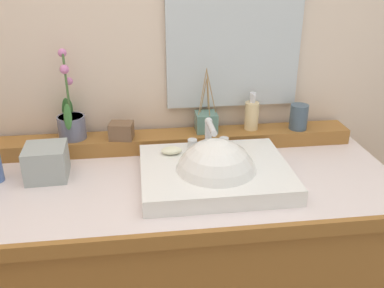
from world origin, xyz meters
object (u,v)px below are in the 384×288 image
object	(u,v)px
tumbler_cup	(299,117)
reed_diffuser	(206,121)
soap_dispenser	(252,115)
tissue_box	(46,162)
trinket_box	(121,131)
potted_plant	(71,121)
soap_bar	(172,151)
sink_basin	(215,177)

from	to	relation	value
tumbler_cup	reed_diffuser	size ratio (longest dim) A/B	0.40
tumbler_cup	reed_diffuser	bearing A→B (deg)	175.95
soap_dispenser	tissue_box	bearing A→B (deg)	-165.64
trinket_box	tissue_box	bearing A→B (deg)	-136.55
potted_plant	soap_dispenser	distance (m)	0.66
soap_bar	trinket_box	distance (m)	0.22
sink_basin	trinket_box	size ratio (longest dim) A/B	5.71
trinket_box	tissue_box	distance (m)	0.29
soap_bar	sink_basin	bearing A→B (deg)	-42.10
potted_plant	sink_basin	bearing A→B (deg)	-31.49
sink_basin	potted_plant	size ratio (longest dim) A/B	1.47
sink_basin	tissue_box	size ratio (longest dim) A/B	3.61
reed_diffuser	trinket_box	xyz separation A→B (m)	(-0.31, -0.03, -0.01)
potted_plant	tumbler_cup	world-z (taller)	potted_plant
tumbler_cup	tissue_box	size ratio (longest dim) A/B	0.73
soap_bar	reed_diffuser	bearing A→B (deg)	50.56
potted_plant	trinket_box	world-z (taller)	potted_plant
soap_bar	tumbler_cup	xyz separation A→B (m)	(0.50, 0.15, 0.04)
potted_plant	soap_dispenser	xyz separation A→B (m)	(0.66, -0.00, -0.01)
soap_dispenser	trinket_box	xyz separation A→B (m)	(-0.49, -0.03, -0.03)
potted_plant	tissue_box	xyz separation A→B (m)	(-0.06, -0.19, -0.07)
tumbler_cup	trinket_box	xyz separation A→B (m)	(-0.66, -0.01, -0.02)
potted_plant	reed_diffuser	world-z (taller)	potted_plant
potted_plant	reed_diffuser	xyz separation A→B (m)	(0.49, 0.00, -0.03)
sink_basin	trinket_box	xyz separation A→B (m)	(-0.30, 0.26, 0.07)
soap_dispenser	tissue_box	world-z (taller)	soap_dispenser
sink_basin	reed_diffuser	world-z (taller)	reed_diffuser
tumbler_cup	tissue_box	xyz separation A→B (m)	(-0.90, -0.16, -0.05)
tumbler_cup	trinket_box	bearing A→B (deg)	-179.21
soap_bar	potted_plant	distance (m)	0.39
soap_bar	reed_diffuser	size ratio (longest dim) A/B	0.29
soap_dispenser	tumbler_cup	xyz separation A→B (m)	(0.18, -0.02, -0.01)
reed_diffuser	sink_basin	bearing A→B (deg)	-93.19
tumbler_cup	reed_diffuser	xyz separation A→B (m)	(-0.35, 0.02, -0.01)
sink_basin	tissue_box	world-z (taller)	sink_basin
sink_basin	tissue_box	xyz separation A→B (m)	(-0.53, 0.10, 0.04)
potted_plant	soap_dispenser	bearing A→B (deg)	-0.02
tumbler_cup	tissue_box	world-z (taller)	tumbler_cup
tumbler_cup	trinket_box	size ratio (longest dim) A/B	1.15
trinket_box	tissue_box	size ratio (longest dim) A/B	0.63
soap_bar	potted_plant	bearing A→B (deg)	153.28
sink_basin	reed_diffuser	size ratio (longest dim) A/B	1.96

